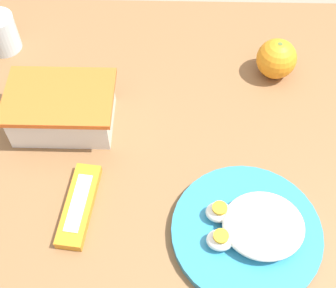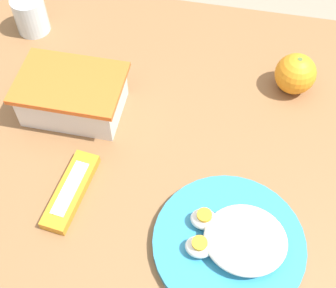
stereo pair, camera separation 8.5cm
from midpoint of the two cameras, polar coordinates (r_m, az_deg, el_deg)
name	(u,v)px [view 2 (the right image)]	position (r m, az deg, el deg)	size (l,w,h in m)	color
ground_plane	(161,273)	(1.53, 0.75, -15.64)	(10.00, 10.00, 0.00)	gray
table	(157,171)	(0.96, 1.15, -3.49)	(1.11, 0.85, 0.72)	brown
food_container	(73,97)	(0.91, -8.92, 5.46)	(0.20, 0.14, 0.08)	white
orange_fruit	(295,74)	(0.98, 17.70, 8.00)	(0.08, 0.08, 0.08)	orange
rice_plate	(233,242)	(0.78, 11.08, -11.87)	(0.25, 0.25, 0.06)	teal
candy_bar	(71,191)	(0.83, -8.90, -5.86)	(0.06, 0.16, 0.02)	orange
drinking_glass	(31,15)	(1.10, -14.26, 14.90)	(0.07, 0.07, 0.08)	silver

